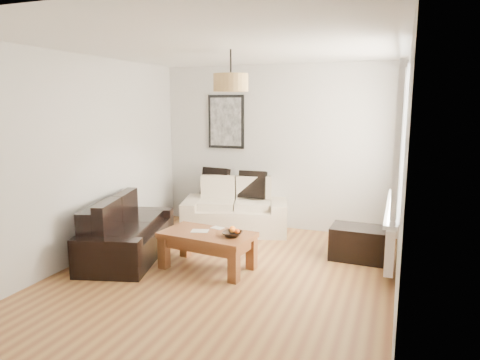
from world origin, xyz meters
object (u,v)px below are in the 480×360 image
at_px(sofa_leather, 128,230).
at_px(coffee_table, 208,250).
at_px(ottoman, 360,243).
at_px(loveseat_cream, 235,207).

bearing_deg(sofa_leather, coffee_table, -106.71).
xyz_separation_m(sofa_leather, coffee_table, (1.16, -0.03, -0.13)).
height_order(coffee_table, ottoman, coffee_table).
distance_m(coffee_table, ottoman, 1.98).
bearing_deg(sofa_leather, ottoman, -87.00).
distance_m(loveseat_cream, ottoman, 2.07).
bearing_deg(coffee_table, loveseat_cream, 99.06).
bearing_deg(ottoman, loveseat_cream, 162.94).
height_order(loveseat_cream, sofa_leather, loveseat_cream).
bearing_deg(coffee_table, ottoman, 29.79).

